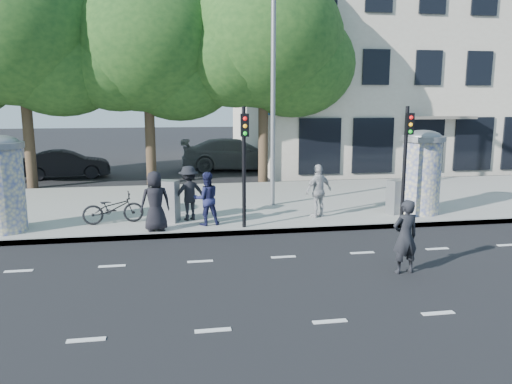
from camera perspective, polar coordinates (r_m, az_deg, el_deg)
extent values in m
plane|color=black|center=(10.84, 4.81, -9.68)|extent=(120.00, 120.00, 0.00)
cube|color=gray|center=(17.91, -1.14, -1.27)|extent=(40.00, 8.00, 0.15)
cube|color=slate|center=(14.12, 1.24, -4.50)|extent=(40.00, 0.10, 0.16)
cube|color=silver|center=(8.89, 8.44, -14.43)|extent=(32.00, 0.12, 0.01)
cube|color=silver|center=(12.12, 3.16, -7.43)|extent=(32.00, 0.12, 0.01)
cylinder|color=beige|center=(15.27, -27.10, 0.17)|extent=(1.20, 1.20, 2.30)
cylinder|color=beige|center=(16.67, 18.32, 1.58)|extent=(1.20, 1.20, 2.30)
cylinder|color=slate|center=(16.54, 18.57, 5.80)|extent=(1.36, 1.36, 0.16)
ellipsoid|color=slate|center=(16.53, 18.58, 6.07)|extent=(1.10, 1.10, 0.38)
cylinder|color=black|center=(13.96, -1.39, 2.76)|extent=(0.11, 0.11, 3.40)
cube|color=black|center=(13.68, -1.30, 7.64)|extent=(0.22, 0.14, 0.62)
cylinder|color=black|center=(15.40, 16.61, 3.05)|extent=(0.11, 0.11, 3.40)
cube|color=black|center=(15.13, 17.15, 7.46)|extent=(0.22, 0.14, 0.62)
cylinder|color=slate|center=(16.89, 1.96, 11.92)|extent=(0.16, 0.16, 8.00)
cylinder|color=#38281C|center=(23.16, -24.57, 6.18)|extent=(0.44, 0.44, 4.73)
ellipsoid|color=#1A3E16|center=(23.28, -25.38, 16.39)|extent=(7.20, 7.20, 6.12)
cylinder|color=#38281C|center=(22.62, -12.01, 6.41)|extent=(0.44, 0.44, 4.41)
ellipsoid|color=#1A3E16|center=(22.68, -12.39, 16.21)|extent=(6.80, 6.80, 5.78)
cylinder|color=#38281C|center=(22.56, 0.82, 6.86)|extent=(0.44, 0.44, 4.59)
ellipsoid|color=#1A3E16|center=(22.66, 0.85, 17.08)|extent=(7.00, 7.00, 5.95)
cube|color=#B6AB98|center=(33.29, 16.89, 13.98)|extent=(20.00, 15.00, 12.00)
cube|color=black|center=(26.72, 23.58, 5.06)|extent=(18.00, 0.10, 2.60)
cube|color=#59544C|center=(25.31, 20.40, 7.98)|extent=(3.20, 0.90, 0.12)
cube|color=#194C8C|center=(22.87, 3.25, 9.16)|extent=(1.60, 0.06, 0.30)
imported|color=black|center=(13.98, -11.44, -1.04)|extent=(0.91, 0.69, 1.67)
imported|color=#1B1E45|center=(14.44, -5.69, -0.76)|extent=(0.83, 0.69, 1.55)
imported|color=black|center=(15.10, -7.67, -0.12)|extent=(1.19, 0.89, 1.65)
imported|color=#A6A6A9|center=(15.43, 7.16, 0.13)|extent=(1.10, 0.89, 1.65)
imported|color=black|center=(11.30, 16.68, -4.91)|extent=(0.64, 0.46, 1.63)
imported|color=black|center=(15.18, -16.01, -1.79)|extent=(0.88, 1.81, 0.91)
cube|color=gray|center=(15.01, -10.01, -1.04)|extent=(0.72, 0.63, 1.24)
cube|color=slate|center=(16.44, 15.70, -0.55)|extent=(0.62, 0.54, 1.08)
imported|color=black|center=(25.76, -20.89, 2.99)|extent=(1.98, 4.23, 1.34)
imported|color=#5A5F62|center=(26.95, -2.37, 4.33)|extent=(2.75, 5.90, 1.67)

